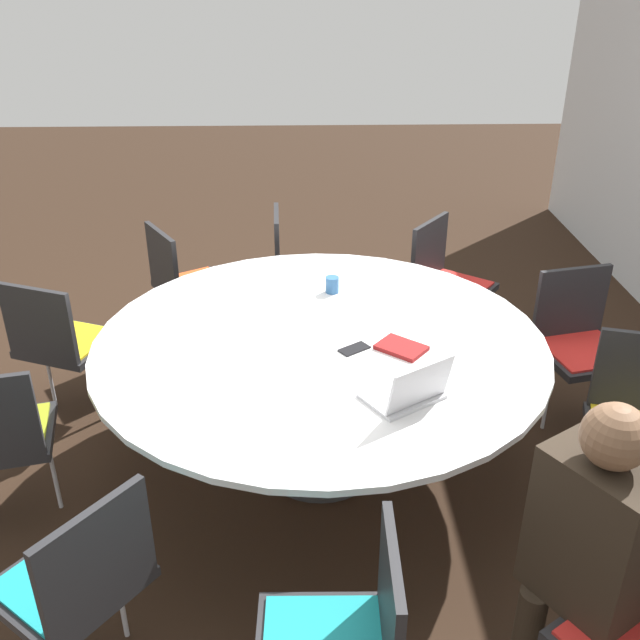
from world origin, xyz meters
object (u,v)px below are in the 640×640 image
Objects in this scene: chair_6 at (59,337)px; chair_9 at (346,637)px; chair_4 at (297,262)px; laptop at (410,391)px; cell_phone at (354,349)px; chair_3 at (445,276)px; coffee_cup at (332,285)px; person_0 at (588,543)px; chair_8 at (79,576)px; spiral_notebook at (401,348)px; chair_2 at (580,337)px; chair_5 at (184,279)px; chair_1 at (640,416)px.

chair_6 is 1.00× the size of chair_9.
chair_4 is 1.00× the size of chair_6.
cell_phone is at bearing -98.92° from laptop.
chair_3 reaches higher than coffee_cup.
chair_6 is 2.79m from person_0.
person_0 reaches higher than cell_phone.
spiral_notebook is (-1.08, 1.20, 0.23)m from chair_8.
chair_2 is 2.78m from chair_6.
chair_4 reaches higher than spiral_notebook.
chair_2 is at bearing 19.53° from chair_6.
chair_9 is at bearing -13.77° from chair_5.
chair_3 is at bearing 152.48° from cell_phone.
chair_4 is 2.89m from person_0.
laptop is at bearing 14.05° from coffee_cup.
chair_3 is 2.33m from chair_6.
spiral_notebook is at bearing 3.72° from chair_1.
chair_8 is at bearing 74.50° from chair_9.
chair_2 and chair_4 have the same top height.
chair_4 is at bearing -47.84° from chair_2.
coffee_cup is (-1.96, 0.04, 0.26)m from chair_9.
laptop is at bearing 11.12° from chair_4.
chair_2 is 1.00× the size of chair_6.
chair_4 and chair_6 have the same top height.
chair_8 is 1.63m from spiral_notebook.
person_0 is 7.83× the size of cell_phone.
chair_9 is 5.57× the size of cell_phone.
chair_2 is 2.26× the size of laptop.
person_0 is 0.88m from laptop.
chair_5 and chair_9 have the same top height.
chair_8 is 1.37m from laptop.
chair_1 is 1.10m from spiral_notebook.
chair_1 is 1.64m from chair_3.
laptop is (-0.92, 0.30, 0.28)m from chair_9.
cell_phone is at bearing -91.47° from spiral_notebook.
chair_6 is 5.57× the size of cell_phone.
laptop reaches higher than cell_phone.
chair_1 is at bearing 157.76° from laptop.
chair_1 is at bearing 5.00° from chair_6.
chair_1 is 1.00× the size of chair_4.
chair_4 is at bearing 4.13° from chair_9.
person_0 is 1.34m from cell_phone.
person_0 is at bearing -17.63° from chair_6.
chair_1 is at bearing -49.90° from chair_9.
chair_9 is at bearing 39.16° from laptop.
person_0 reaches higher than spiral_notebook.
laptop is at bearing -3.36° from spiral_notebook.
laptop reaches higher than chair_9.
person_0 is 3.18× the size of laptop.
chair_8 and chair_9 have the same top height.
chair_1 is 1.00× the size of chair_5.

